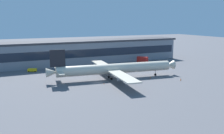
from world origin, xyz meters
TOP-DOWN VIEW (x-y plane):
  - ground_plane at (0.00, 0.00)m, footprint 600.00×600.00m
  - terminal_building at (0.00, 53.04)m, footprint 160.40×18.30m
  - airliner at (9.85, 3.33)m, footprint 64.62×56.08m
  - pushback_tractor at (-23.11, 37.65)m, footprint 5.37×3.98m
  - catering_truck at (46.77, 36.05)m, footprint 5.95×7.51m
  - traffic_cone_0 at (37.85, -12.21)m, footprint 0.47×0.47m
  - traffic_cone_1 at (1.38, -4.18)m, footprint 0.53×0.53m
  - traffic_cone_2 at (26.40, -3.53)m, footprint 0.60×0.60m
  - traffic_cone_3 at (36.02, -14.28)m, footprint 0.48×0.48m

SIDE VIEW (x-z plane):
  - ground_plane at x=0.00m, z-range 0.00..0.00m
  - traffic_cone_0 at x=37.85m, z-range 0.00..0.59m
  - traffic_cone_3 at x=36.02m, z-range 0.00..0.59m
  - traffic_cone_1 at x=1.38m, z-range 0.00..0.66m
  - traffic_cone_2 at x=26.40m, z-range 0.00..0.75m
  - pushback_tractor at x=-23.11m, z-range 0.17..1.92m
  - catering_truck at x=46.77m, z-range 0.22..4.37m
  - airliner at x=9.85m, z-range -2.61..12.44m
  - terminal_building at x=0.00m, z-range 0.02..14.91m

